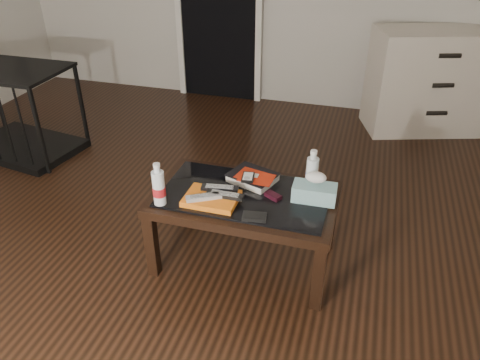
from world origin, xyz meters
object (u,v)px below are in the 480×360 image
object	(u,v)px
pet_crate	(20,125)
tissue_box	(314,193)
dresser	(439,81)
textbook	(253,177)
coffee_table	(245,203)
water_bottle_left	(158,184)
water_bottle_right	(312,170)

from	to	relation	value
pet_crate	tissue_box	size ratio (longest dim) A/B	4.27
dresser	tissue_box	size ratio (longest dim) A/B	5.63
dresser	tissue_box	world-z (taller)	dresser
pet_crate	textbook	world-z (taller)	pet_crate
coffee_table	pet_crate	size ratio (longest dim) A/B	1.02
water_bottle_left	tissue_box	world-z (taller)	water_bottle_left
water_bottle_left	textbook	bearing A→B (deg)	40.94
water_bottle_left	tissue_box	xyz separation A→B (m)	(0.77, 0.26, -0.07)
water_bottle_right	pet_crate	bearing A→B (deg)	164.76
coffee_table	water_bottle_left	xyz separation A→B (m)	(-0.40, -0.22, 0.18)
textbook	tissue_box	size ratio (longest dim) A/B	1.09
water_bottle_left	coffee_table	bearing A→B (deg)	28.12
coffee_table	water_bottle_right	size ratio (longest dim) A/B	4.20
dresser	water_bottle_left	distance (m)	2.94
water_bottle_left	dresser	bearing A→B (deg)	58.03
coffee_table	textbook	xyz separation A→B (m)	(0.01, 0.14, 0.09)
pet_crate	tissue_box	distance (m)	2.68
coffee_table	tissue_box	xyz separation A→B (m)	(0.37, 0.04, 0.11)
coffee_table	water_bottle_left	size ratio (longest dim) A/B	4.20
pet_crate	water_bottle_left	world-z (taller)	pet_crate
pet_crate	textbook	size ratio (longest dim) A/B	3.93
coffee_table	textbook	distance (m)	0.16
pet_crate	textbook	distance (m)	2.30
tissue_box	water_bottle_left	bearing A→B (deg)	-163.00
textbook	water_bottle_right	xyz separation A→B (m)	(0.33, 0.01, 0.10)
dresser	water_bottle_left	bearing A→B (deg)	-139.89
pet_crate	textbook	xyz separation A→B (m)	(2.18, -0.69, 0.25)
pet_crate	tissue_box	bearing A→B (deg)	-8.29
pet_crate	water_bottle_left	bearing A→B (deg)	-21.67
coffee_table	textbook	size ratio (longest dim) A/B	4.00
coffee_table	water_bottle_left	world-z (taller)	water_bottle_left
coffee_table	pet_crate	world-z (taller)	pet_crate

